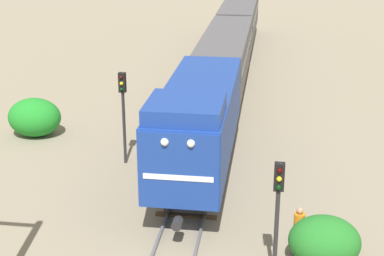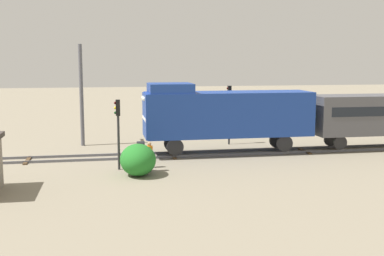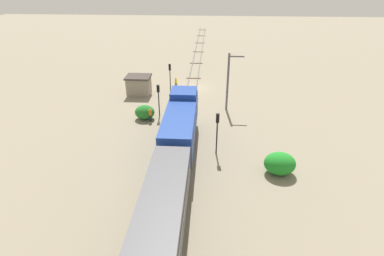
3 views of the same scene
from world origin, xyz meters
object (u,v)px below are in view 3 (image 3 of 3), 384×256
at_px(locomotive, 181,122).
at_px(passenger_car_leading, 160,225).
at_px(catenary_mast, 228,81).
at_px(relay_hut, 139,85).
at_px(worker_near_track, 176,82).
at_px(worker_by_signal, 150,114).
at_px(traffic_signal_far, 217,127).
at_px(traffic_signal_mid, 158,95).
at_px(traffic_signal_near, 170,72).

xyz_separation_m(locomotive, passenger_car_leading, (0.00, 13.34, -0.25)).
bearing_deg(catenary_mast, relay_hut, -20.67).
relative_size(locomotive, worker_near_track, 6.82).
bearing_deg(relay_hut, passenger_car_leading, 105.22).
height_order(locomotive, worker_near_track, locomotive).
bearing_deg(worker_by_signal, passenger_car_leading, -112.05).
height_order(traffic_signal_far, catenary_mast, catenary_mast).
bearing_deg(traffic_signal_far, locomotive, -18.68).
bearing_deg(locomotive, relay_hut, -62.22).
xyz_separation_m(locomotive, traffic_signal_mid, (3.40, -7.12, 0.03)).
bearing_deg(worker_near_track, passenger_car_leading, -14.89).
height_order(locomotive, passenger_car_leading, locomotive).
bearing_deg(catenary_mast, traffic_signal_mid, 15.67).
bearing_deg(locomotive, traffic_signal_near, -78.94).
relative_size(locomotive, catenary_mast, 1.57).
bearing_deg(traffic_signal_far, worker_by_signal, -40.46).
bearing_deg(passenger_car_leading, traffic_signal_far, -106.55).
relative_size(worker_by_signal, relay_hut, 0.49).
height_order(locomotive, traffic_signal_near, locomotive).
relative_size(locomotive, worker_by_signal, 6.82).
bearing_deg(locomotive, passenger_car_leading, 90.00).
distance_m(locomotive, worker_by_signal, 7.09).
bearing_deg(worker_near_track, traffic_signal_far, -1.16).
xyz_separation_m(locomotive, catenary_mast, (-5.07, -9.50, 1.16)).
xyz_separation_m(passenger_car_leading, traffic_signal_mid, (3.40, -20.46, 0.28)).
bearing_deg(traffic_signal_near, worker_near_track, -143.33).
bearing_deg(traffic_signal_near, relay_hut, 26.36).
height_order(passenger_car_leading, worker_by_signal, passenger_car_leading).
distance_m(traffic_signal_near, traffic_signal_mid, 9.25).
relative_size(traffic_signal_mid, relay_hut, 1.15).
xyz_separation_m(traffic_signal_near, relay_hut, (4.30, 2.13, -1.35)).
bearing_deg(worker_by_signal, traffic_signal_near, 50.11).
distance_m(worker_by_signal, relay_hut, 9.41).
xyz_separation_m(locomotive, worker_by_signal, (4.20, -5.43, -1.78)).
relative_size(traffic_signal_far, worker_by_signal, 2.57).
height_order(traffic_signal_mid, catenary_mast, catenary_mast).
height_order(passenger_car_leading, traffic_signal_mid, traffic_signal_mid).
height_order(traffic_signal_near, traffic_signal_far, traffic_signal_far).
xyz_separation_m(traffic_signal_mid, worker_by_signal, (0.80, 1.69, -1.81)).
bearing_deg(locomotive, traffic_signal_mid, -64.48).
xyz_separation_m(locomotive, relay_hut, (7.50, -14.24, -1.38)).
xyz_separation_m(traffic_signal_near, worker_by_signal, (1.00, 10.93, -1.75)).
distance_m(locomotive, traffic_signal_mid, 7.89).
bearing_deg(worker_by_signal, relay_hut, 75.88).
relative_size(traffic_signal_near, traffic_signal_far, 0.90).
distance_m(locomotive, passenger_car_leading, 13.34).
bearing_deg(passenger_car_leading, catenary_mast, -102.51).
height_order(worker_by_signal, relay_hut, relay_hut).
bearing_deg(traffic_signal_mid, catenary_mast, -164.33).
distance_m(traffic_signal_mid, worker_near_track, 10.06).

